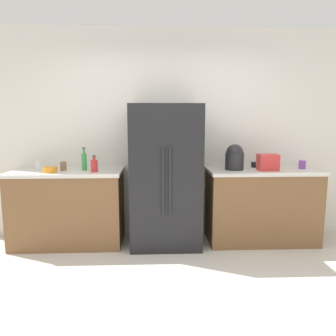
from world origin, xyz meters
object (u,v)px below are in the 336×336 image
(refrigerator, at_px, (165,176))
(rice_cooker, at_px, (235,157))
(bottle_a, at_px, (84,161))
(bowl_a, at_px, (50,170))
(cup_b, at_px, (302,165))
(bottle_b, at_px, (94,165))
(toaster, at_px, (268,162))
(cup_c, at_px, (38,165))
(cup_d, at_px, (63,166))
(cup_a, at_px, (254,165))

(refrigerator, relative_size, rice_cooker, 5.43)
(bottle_a, xyz_separation_m, bowl_a, (-0.37, -0.14, -0.08))
(cup_b, bearing_deg, refrigerator, -177.48)
(bottle_b, distance_m, bowl_a, 0.52)
(refrigerator, bearing_deg, bowl_a, -176.57)
(rice_cooker, xyz_separation_m, cup_b, (0.89, 0.04, -0.10))
(refrigerator, height_order, cup_b, refrigerator)
(rice_cooker, bearing_deg, toaster, -10.31)
(bowl_a, bearing_deg, bottle_a, 21.30)
(cup_c, bearing_deg, bottle_a, -10.67)
(cup_b, xyz_separation_m, cup_d, (-3.01, -0.02, 0.00))
(cup_d, bearing_deg, toaster, -2.20)
(bottle_b, distance_m, cup_b, 2.61)
(cup_c, distance_m, cup_d, 0.37)
(rice_cooker, height_order, cup_d, rice_cooker)
(cup_b, xyz_separation_m, cup_c, (-3.36, 0.10, 0.00))
(bottle_b, relative_size, bowl_a, 1.22)
(cup_b, distance_m, bowl_a, 3.13)
(rice_cooker, bearing_deg, cup_c, 176.77)
(bowl_a, bearing_deg, refrigerator, 3.43)
(rice_cooker, height_order, bowl_a, rice_cooker)
(cup_d, bearing_deg, cup_c, 161.79)
(bottle_a, bearing_deg, refrigerator, -3.56)
(bottle_b, xyz_separation_m, cup_c, (-0.75, 0.23, -0.02))
(bottle_a, xyz_separation_m, cup_b, (2.75, 0.01, -0.06))
(rice_cooker, relative_size, bottle_a, 1.13)
(refrigerator, relative_size, bowl_a, 10.66)
(refrigerator, height_order, rice_cooker, refrigerator)
(rice_cooker, bearing_deg, bottle_b, -176.89)
(bottle_a, distance_m, cup_c, 0.62)
(bowl_a, bearing_deg, cup_a, 6.64)
(cup_a, relative_size, cup_b, 0.77)
(bowl_a, bearing_deg, cup_c, 132.08)
(bottle_a, xyz_separation_m, cup_d, (-0.25, -0.00, -0.06))
(cup_c, bearing_deg, cup_d, -18.21)
(cup_b, relative_size, cup_c, 0.96)
(refrigerator, relative_size, cup_d, 16.14)
(bottle_b, height_order, cup_d, bottle_b)
(bottle_a, bearing_deg, cup_a, 3.99)
(cup_b, bearing_deg, cup_a, 166.60)
(rice_cooker, distance_m, bottle_b, 1.73)
(cup_c, xyz_separation_m, cup_d, (0.35, -0.11, -0.00))
(bottle_b, bearing_deg, cup_a, 7.60)
(cup_b, bearing_deg, bowl_a, -177.08)
(bottle_a, height_order, bottle_b, bottle_a)
(toaster, distance_m, cup_b, 0.50)
(refrigerator, height_order, cup_a, refrigerator)
(refrigerator, xyz_separation_m, cup_c, (-1.61, 0.18, 0.13))
(toaster, distance_m, cup_a, 0.27)
(toaster, xyz_separation_m, cup_d, (-2.52, 0.10, -0.05))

